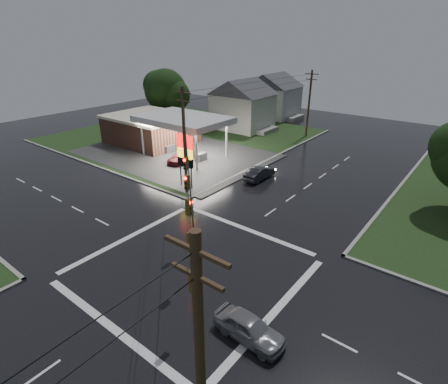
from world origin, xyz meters
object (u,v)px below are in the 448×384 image
Objects in this scene: utility_pole_nw at (184,140)px; utility_pole_n at (309,103)px; car_north at (259,173)px; tree_nw_behind at (166,91)px; car_pump at (181,156)px; house_near at (243,104)px; car_crossing at (249,328)px; gas_station at (155,128)px; utility_pole_se at (201,378)px; house_far at (273,95)px; pylon_sign at (185,152)px.

utility_pole_nw reaches higher than utility_pole_n.
car_north is at bearing 62.76° from utility_pole_nw.
tree_nw_behind is 22.55m from car_pump.
utility_pole_nw is 1.05× the size of utility_pole_n.
tree_nw_behind is 31.55m from car_north.
house_near is (-11.45, 26.50, -1.32)m from utility_pole_nw.
car_crossing is (12.31, -20.17, -0.03)m from car_north.
gas_station reaches higher than car_north.
house_far is at bearing 118.68° from utility_pole_se.
utility_pole_n is (16.18, 18.30, 2.92)m from gas_station.
car_pump is at bearing 138.09° from pylon_sign.
utility_pole_nw is 2.16× the size of car_pump.
car_pump is (-26.35, 25.70, -4.98)m from utility_pole_se.
utility_pole_nw is 28.90m from house_near.
tree_nw_behind reaches higher than pylon_sign.
gas_station is at bearing 57.53° from car_crossing.
utility_pole_n is at bearing -38.77° from house_far.
pylon_sign is 1.31× the size of car_north.
car_north is (4.08, -20.57, -4.72)m from utility_pole_n.
utility_pole_se reaches higher than pylon_sign.
car_pump is at bearing -21.61° from gas_station.
pylon_sign is at bearing -39.87° from tree_nw_behind.
utility_pole_se is at bearing -68.20° from utility_pole_n.
pylon_sign is 0.55× the size of utility_pole_nw.
house_far is 34.95m from car_north.
utility_pole_n is 0.95× the size of house_near.
tree_nw_behind is at bearing 137.66° from utility_pole_se.
utility_pole_se reaches higher than car_north.
tree_nw_behind reaches higher than car_pump.
car_crossing is (28.84, -50.74, -3.68)m from house_far.
gas_station is 17.07m from house_near.
car_north is 23.63m from car_crossing.
utility_pole_n is at bearing -77.64° from car_north.
house_near is 12.04m from house_far.
utility_pole_se is at bearing -42.34° from tree_nw_behind.
utility_pole_se is (19.00, -19.00, 0.00)m from utility_pole_nw.
utility_pole_n is at bearing 111.80° from utility_pole_se.
house_near is (-11.45, -2.00, -1.06)m from utility_pole_n.
pylon_sign is 9.19m from car_north.
utility_pole_n is at bearing 18.21° from tree_nw_behind.
car_north is at bearing 118.99° from utility_pole_se.
car_north is 1.07× the size of car_crossing.
gas_station is 2.38× the size of utility_pole_se.
tree_nw_behind is at bearing -161.79° from utility_pole_n.
tree_nw_behind is (-23.34, 19.49, 2.17)m from pylon_sign.
gas_station is 45.83m from utility_pole_se.
car_crossing is at bearing -37.29° from pylon_sign.
car_north is (28.42, -12.56, -5.43)m from tree_nw_behind.
car_pump is (5.10, -31.80, -3.67)m from house_far.
utility_pole_se is at bearing -156.76° from car_crossing.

